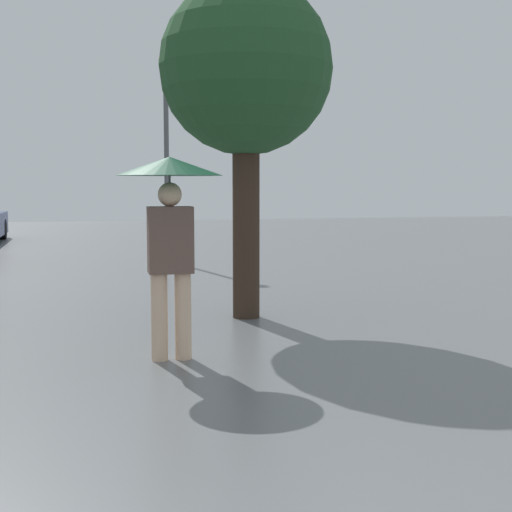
% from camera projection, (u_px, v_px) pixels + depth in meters
% --- Properties ---
extents(pedestrian, '(0.96, 0.96, 1.85)m').
position_uv_depth(pedestrian, '(170.00, 205.00, 6.40)').
color(pedestrian, beige).
rests_on(pedestrian, ground_plane).
extents(tree, '(2.04, 2.04, 3.98)m').
position_uv_depth(tree, '(246.00, 72.00, 8.34)').
color(tree, '#38281E').
rests_on(tree, ground_plane).
extents(street_lamp, '(0.29, 0.29, 4.26)m').
position_uv_depth(street_lamp, '(166.00, 127.00, 14.60)').
color(street_lamp, '#515456').
rests_on(street_lamp, ground_plane).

